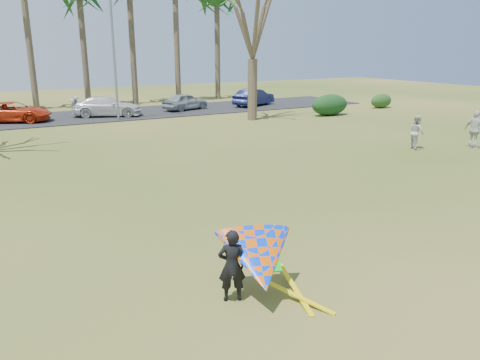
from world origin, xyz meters
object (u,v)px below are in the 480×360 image
pedestrian_a (417,132)px  kite_flyer (257,260)px  car_4 (185,101)px  car_2 (13,112)px  bare_tree_right (253,17)px  streetlight (116,51)px  car_5 (254,97)px  car_3 (107,106)px  pedestrian_b (475,130)px

pedestrian_a → kite_flyer: size_ratio=0.68×
car_4 → kite_flyer: (-9.93, -26.82, 0.13)m
car_2 → bare_tree_right: bearing=-90.8°
car_4 → streetlight: bearing=95.5°
car_2 → car_5: (18.11, -0.06, 0.04)m
car_2 → pedestrian_a: (16.13, -18.39, 0.11)m
car_5 → pedestrian_a: 18.43m
bare_tree_right → pedestrian_a: bearing=-80.5°
kite_flyer → bare_tree_right: bearing=59.3°
car_3 → kite_flyer: size_ratio=1.96×
car_3 → pedestrian_a: (10.19, -18.09, 0.07)m
car_5 → pedestrian_b: 19.68m
car_3 → pedestrian_b: bearing=-125.7°
car_2 → kite_flyer: bearing=-151.7°
car_2 → car_4: car_4 is taller
car_3 → kite_flyer: (-3.80, -26.31, 0.10)m
kite_flyer → streetlight: bearing=80.3°
streetlight → pedestrian_b: bearing=-54.6°
car_4 → pedestrian_b: (6.52, -19.95, 0.21)m
car_5 → pedestrian_a: (-1.97, -18.33, 0.06)m
car_5 → kite_flyer: size_ratio=1.75×
car_4 → car_5: car_5 is taller
streetlight → pedestrian_a: bearing=-58.3°
bare_tree_right → car_2: bearing=155.5°
car_4 → pedestrian_a: (4.06, -18.60, 0.11)m
bare_tree_right → car_5: bearing=58.0°
car_5 → pedestrian_a: pedestrian_a is taller
car_3 → car_4: size_ratio=1.24×
bare_tree_right → pedestrian_a: size_ratio=5.68×
streetlight → pedestrian_b: streetlight is taller
bare_tree_right → car_2: size_ratio=1.99×
car_4 → kite_flyer: kite_flyer is taller
car_4 → kite_flyer: 28.60m
car_2 → car_4: bearing=-65.3°
car_3 → pedestrian_b: 23.18m
car_4 → pedestrian_a: 19.04m
car_3 → car_5: 12.16m
car_3 → pedestrian_a: size_ratio=2.89×
pedestrian_a → kite_flyer: (-13.99, -8.22, 0.03)m
car_5 → streetlight: bearing=76.5°
car_4 → kite_flyer: bearing=140.6°
streetlight → car_5: (11.82, 2.38, -3.72)m
streetlight → pedestrian_a: (9.84, -15.95, -3.65)m
car_2 → car_3: 5.96m
car_4 → car_5: 6.04m
pedestrian_a → kite_flyer: bearing=143.7°
car_3 → car_5: bearing=-67.6°
car_2 → car_5: car_5 is taller
car_3 → car_4: (6.13, 0.52, -0.04)m
streetlight → car_4: streetlight is taller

